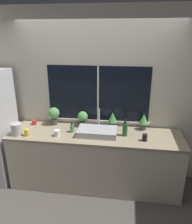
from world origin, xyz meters
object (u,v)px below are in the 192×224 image
sink (97,132)px  mug_yellow (27,133)px  mug_red (34,122)px  potted_plant_far_right (144,121)px  potted_plant_center_right (113,119)px  soap_bottle (72,128)px  mug_white (57,133)px  potted_plant_center_left (83,118)px  kettle (17,129)px  potted_plant_far_left (54,114)px  bottle_tall (125,129)px  mug_black (145,137)px

sink → mug_yellow: 1.03m
mug_red → mug_yellow: (0.07, -0.41, 0.01)m
potted_plant_far_right → mug_yellow: potted_plant_far_right is taller
potted_plant_center_right → soap_bottle: potted_plant_center_right is taller
sink → mug_white: 0.59m
sink → potted_plant_center_left: (-0.27, 0.28, 0.10)m
mug_yellow → kettle: 0.17m
potted_plant_far_left → mug_white: bearing=-66.6°
soap_bottle → mug_white: size_ratio=1.65×
potted_plant_far_left → mug_yellow: (-0.26, -0.47, -0.13)m
potted_plant_center_right → mug_yellow: potted_plant_center_right is taller
mug_red → kettle: bearing=-103.7°
bottle_tall → kettle: 1.60m
potted_plant_far_left → mug_yellow: 0.55m
potted_plant_center_left → mug_black: potted_plant_center_left is taller
potted_plant_center_right → bottle_tall: 0.33m
soap_bottle → kettle: bearing=-165.8°
potted_plant_far_left → mug_red: (-0.33, -0.05, -0.14)m
sink → potted_plant_far_right: (0.69, 0.28, 0.10)m
soap_bottle → potted_plant_far_left: bearing=145.1°
kettle → mug_yellow: bearing=-5.4°
potted_plant_center_right → kettle: 1.46m
mug_white → kettle: kettle is taller
mug_yellow → soap_bottle: bearing=18.9°
potted_plant_center_left → mug_white: (-0.30, -0.41, -0.10)m
potted_plant_center_left → mug_red: (-0.81, -0.05, -0.11)m
mug_yellow → potted_plant_center_left: bearing=32.2°
kettle → potted_plant_center_right: bearing=18.1°
mug_red → kettle: (-0.10, -0.40, 0.06)m
potted_plant_far_right → soap_bottle: potted_plant_far_right is taller
potted_plant_far_right → mug_black: 0.40m
potted_plant_center_right → sink: bearing=-126.4°
potted_plant_far_right → mug_white: size_ratio=2.85×
potted_plant_far_right → mug_yellow: (-1.70, -0.47, -0.10)m
mug_red → mug_white: size_ratio=0.85×
potted_plant_far_right → mug_black: bearing=-90.2°
potted_plant_center_right → mug_red: bearing=-177.7°
potted_plant_far_left → mug_black: size_ratio=2.91×
mug_white → potted_plant_center_right: bearing=27.8°
potted_plant_far_right → mug_red: 1.77m
potted_plant_far_right → kettle: size_ratio=1.29×
potted_plant_center_right → bottle_tall: bearing=-52.1°
kettle → potted_plant_far_left: bearing=46.6°
bottle_tall → mug_red: 1.50m
potted_plant_far_left → mug_black: (1.44, -0.39, -0.13)m
potted_plant_center_right → bottle_tall: size_ratio=1.06×
mug_red → mug_yellow: 0.42m
mug_black → potted_plant_far_right: bearing=89.8°
potted_plant_far_left → mug_black: potted_plant_far_left is taller
potted_plant_center_right → bottle_tall: potted_plant_center_right is taller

